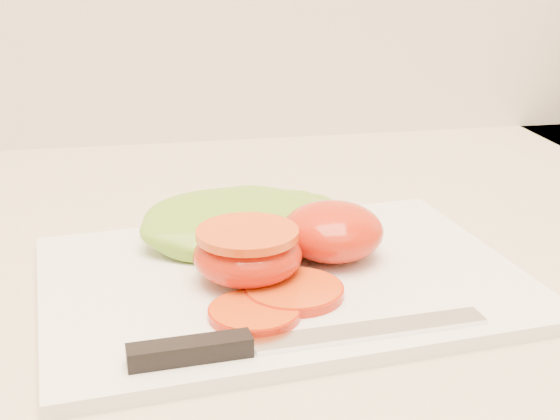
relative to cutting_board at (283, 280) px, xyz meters
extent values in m
cube|color=beige|center=(0.23, 0.09, -0.02)|extent=(3.92, 0.65, 0.03)
cube|color=white|center=(0.00, 0.00, 0.00)|extent=(0.36, 0.28, 0.01)
ellipsoid|color=#B22A12|center=(0.04, 0.02, 0.03)|extent=(0.08, 0.08, 0.04)
ellipsoid|color=#B22A12|center=(-0.03, -0.01, 0.02)|extent=(0.08, 0.08, 0.04)
cylinder|color=red|center=(-0.03, -0.01, 0.04)|extent=(0.07, 0.07, 0.01)
cylinder|color=#D44F0B|center=(0.00, -0.04, 0.01)|extent=(0.06, 0.06, 0.01)
cylinder|color=#D44F0B|center=(-0.03, -0.06, 0.01)|extent=(0.06, 0.06, 0.01)
ellipsoid|color=#7BA42B|center=(-0.02, 0.07, 0.02)|extent=(0.17, 0.12, 0.03)
ellipsoid|color=#7BA42B|center=(0.02, 0.08, 0.02)|extent=(0.14, 0.13, 0.02)
cube|color=silver|center=(0.04, -0.09, 0.01)|extent=(0.15, 0.03, 0.00)
cube|color=black|center=(-0.07, -0.11, 0.01)|extent=(0.07, 0.02, 0.01)
camera|label=1|loc=(-0.10, -0.50, 0.24)|focal=50.00mm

